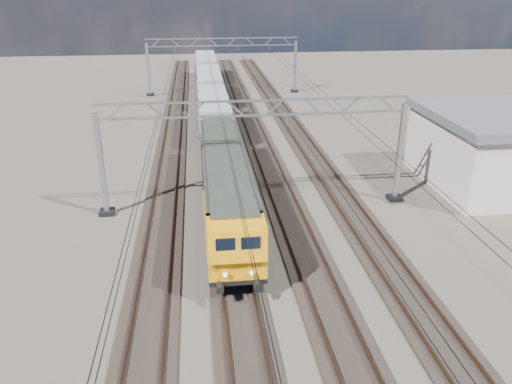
{
  "coord_description": "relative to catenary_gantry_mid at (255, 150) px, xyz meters",
  "views": [
    {
      "loc": [
        -3.46,
        -25.64,
        13.69
      ],
      "look_at": [
        -0.32,
        0.85,
        2.4
      ],
      "focal_mm": 35.0,
      "sensor_mm": 36.0,
      "label": 1
    }
  ],
  "objects": [
    {
      "name": "catenary_gantry_far",
      "position": [
        0.0,
        36.0,
        0.0
      ],
      "size": [
        19.9,
        0.9,
        7.11
      ],
      "color": "#9A9DA8",
      "rests_on": "ground"
    },
    {
      "name": "hopper_wagon_lead",
      "position": [
        -2.0,
        17.12,
        -1.67
      ],
      "size": [
        3.38,
        13.0,
        3.25
      ],
      "color": "black",
      "rests_on": "ground"
    },
    {
      "name": "track_outer_east",
      "position": [
        6.0,
        -4.0,
        -3.83
      ],
      "size": [
        2.6,
        140.0,
        0.3
      ],
      "color": "black",
      "rests_on": "ground"
    },
    {
      "name": "track_inner_east",
      "position": [
        2.0,
        -4.0,
        -3.83
      ],
      "size": [
        2.6,
        140.0,
        0.3
      ],
      "color": "black",
      "rests_on": "ground"
    },
    {
      "name": "catenary_gantry_mid",
      "position": [
        0.0,
        0.0,
        0.0
      ],
      "size": [
        19.9,
        0.9,
        7.11
      ],
      "color": "#9A9DA8",
      "rests_on": "ground"
    },
    {
      "name": "locomotive",
      "position": [
        -2.0,
        -0.58,
        -1.58
      ],
      "size": [
        2.76,
        21.1,
        3.62
      ],
      "color": "black",
      "rests_on": "ground"
    },
    {
      "name": "hopper_wagon_third",
      "position": [
        -2.0,
        45.52,
        -1.67
      ],
      "size": [
        3.38,
        13.0,
        3.25
      ],
      "color": "black",
      "rests_on": "ground"
    },
    {
      "name": "track_outer_west",
      "position": [
        -6.0,
        -4.0,
        -3.83
      ],
      "size": [
        2.6,
        140.0,
        0.3
      ],
      "color": "black",
      "rests_on": "ground"
    },
    {
      "name": "ground",
      "position": [
        -0.0,
        -4.0,
        -3.91
      ],
      "size": [
        160.0,
        160.0,
        0.0
      ],
      "primitive_type": "plane",
      "color": "black",
      "rests_on": "ground"
    },
    {
      "name": "overhead_wires",
      "position": [
        -0.0,
        4.0,
        1.84
      ],
      "size": [
        12.03,
        140.0,
        0.53
      ],
      "color": "black",
      "rests_on": "ground"
    },
    {
      "name": "hopper_wagon_mid",
      "position": [
        -2.0,
        31.32,
        -1.67
      ],
      "size": [
        3.38,
        13.0,
        3.25
      ],
      "color": "black",
      "rests_on": "ground"
    },
    {
      "name": "track_loco",
      "position": [
        -2.0,
        -4.0,
        -3.83
      ],
      "size": [
        2.6,
        140.0,
        0.3
      ],
      "color": "black",
      "rests_on": "ground"
    }
  ]
}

